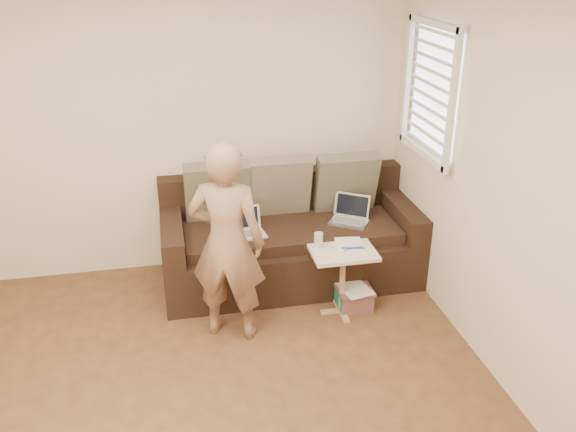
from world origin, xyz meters
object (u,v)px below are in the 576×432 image
object	(u,v)px
laptop_white	(247,236)
person	(227,243)
sofa	(290,235)
striped_box	(353,297)
laptop_silver	(349,223)
side_table	(342,282)
drinking_glass	(318,240)

from	to	relation	value
laptop_white	person	bearing A→B (deg)	-119.96
sofa	striped_box	world-z (taller)	sofa
laptop_white	sofa	bearing A→B (deg)	9.66
laptop_white	striped_box	size ratio (longest dim) A/B	1.03
laptop_silver	side_table	xyz separation A→B (m)	(-0.21, -0.56, -0.24)
laptop_silver	laptop_white	distance (m)	0.90
person	drinking_glass	bearing A→B (deg)	-143.52
laptop_white	laptop_silver	bearing A→B (deg)	-4.85
drinking_glass	striped_box	bearing A→B (deg)	-11.06
person	side_table	world-z (taller)	person
laptop_silver	drinking_glass	size ratio (longest dim) A/B	2.64
laptop_white	drinking_glass	size ratio (longest dim) A/B	2.48
laptop_silver	striped_box	world-z (taller)	laptop_silver
laptop_white	person	size ratio (longest dim) A/B	0.19
person	side_table	distance (m)	1.04
striped_box	side_table	bearing A→B (deg)	-156.98
laptop_white	side_table	bearing A→B (deg)	-44.52
sofa	side_table	world-z (taller)	sofa
laptop_white	drinking_glass	bearing A→B (deg)	-45.85
laptop_silver	striped_box	size ratio (longest dim) A/B	1.09
side_table	striped_box	bearing A→B (deg)	23.02
laptop_white	striped_box	xyz separation A→B (m)	(0.80, -0.44, -0.43)
side_table	laptop_white	bearing A→B (deg)	144.45
striped_box	laptop_white	bearing A→B (deg)	151.28
side_table	striped_box	world-z (taller)	side_table
laptop_silver	striped_box	xyz separation A→B (m)	(-0.10, -0.51, -0.43)
drinking_glass	side_table	bearing A→B (deg)	-31.42
sofa	drinking_glass	bearing A→B (deg)	-77.54
sofa	laptop_white	world-z (taller)	sofa
laptop_silver	side_table	world-z (taller)	laptop_silver
side_table	drinking_glass	bearing A→B (deg)	148.58
drinking_glass	laptop_white	bearing A→B (deg)	143.12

